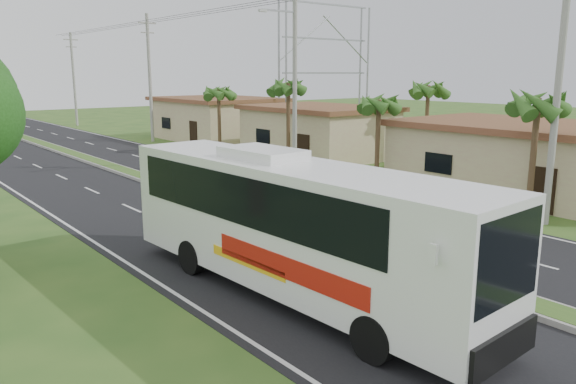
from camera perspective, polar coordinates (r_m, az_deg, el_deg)
ground at (r=17.01m, az=17.49°, el=-9.20°), size 180.00×180.00×0.00m
road_asphalt at (r=32.16m, az=-13.44°, el=0.94°), size 14.00×160.00×0.02m
median_strip at (r=32.14m, az=-13.44°, el=1.10°), size 1.20×160.00×0.18m
lane_edge_left at (r=30.00m, az=-25.04°, el=-0.67°), size 0.12×160.00×0.01m
lane_edge_right at (r=35.48m, az=-3.63°, el=2.24°), size 0.12×160.00×0.01m
shop_near at (r=31.33m, az=22.98°, el=3.31°), size 8.60×12.60×3.52m
shop_mid at (r=41.29m, az=3.07°, el=6.23°), size 7.60×10.60×3.67m
shop_far at (r=52.51m, az=-7.24°, el=7.46°), size 8.60×11.60×3.82m
palm_verge_a at (r=25.26m, az=24.05°, el=8.13°), size 2.40×2.40×5.45m
palm_verge_b at (r=30.78m, az=9.21°, el=8.80°), size 2.40×2.40×5.05m
palm_verge_c at (r=35.44m, az=0.03°, el=10.59°), size 2.40×2.40×5.85m
palm_verge_d at (r=43.10m, az=-7.07°, el=9.98°), size 2.40×2.40×5.25m
palm_behind_shop at (r=38.90m, az=14.06°, el=10.08°), size 2.40×2.40×5.65m
utility_pole_a at (r=24.33m, az=25.79°, el=10.08°), size 1.60×0.28×11.00m
utility_pole_b at (r=34.45m, az=0.66°, el=12.43°), size 3.20×0.28×12.00m
utility_pole_c at (r=51.50m, az=-13.87°, el=11.29°), size 1.60×0.28×11.00m
utility_pole_d at (r=70.13m, az=-20.94°, el=10.75°), size 1.60×0.28×10.50m
billboard_lattice at (r=52.39m, az=3.85°, el=12.87°), size 10.18×1.18×12.07m
coach_bus_main at (r=15.06m, az=0.22°, el=-2.69°), size 3.09×12.33×3.95m
motorcyclist at (r=23.48m, az=-6.14°, el=-0.94°), size 1.87×1.03×2.17m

